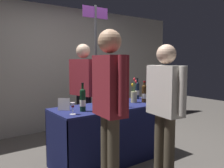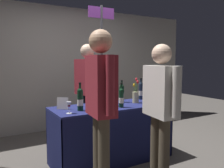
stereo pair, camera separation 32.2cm
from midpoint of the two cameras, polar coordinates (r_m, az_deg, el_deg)
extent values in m
plane|color=#514C47|center=(3.50, -2.77, -17.95)|extent=(12.00, 12.00, 0.00)
cube|color=#9E998E|center=(4.93, -15.14, 3.63)|extent=(6.13, 0.12, 2.49)
cube|color=#191E51|center=(3.27, -2.83, -5.47)|extent=(1.68, 0.66, 0.02)
cube|color=#141942|center=(3.11, 0.56, -13.52)|extent=(1.68, 0.01, 0.76)
cube|color=#141942|center=(3.63, -5.65, -10.72)|extent=(1.68, 0.01, 0.76)
cube|color=#141942|center=(3.02, -16.58, -14.39)|extent=(0.01, 0.66, 0.76)
cube|color=#141942|center=(3.87, 7.74, -9.73)|extent=(0.01, 0.66, 0.76)
cylinder|color=black|center=(3.46, -2.60, -2.92)|extent=(0.08, 0.08, 0.20)
sphere|color=black|center=(3.45, -2.61, -1.25)|extent=(0.08, 0.08, 0.08)
cylinder|color=black|center=(3.44, -2.61, -0.70)|extent=(0.03, 0.03, 0.07)
cylinder|color=black|center=(3.44, -2.61, -0.01)|extent=(0.03, 0.03, 0.02)
cylinder|color=beige|center=(3.46, -2.60, -3.19)|extent=(0.08, 0.08, 0.07)
cylinder|color=black|center=(3.20, -3.81, -3.14)|extent=(0.08, 0.08, 0.26)
sphere|color=black|center=(3.18, -3.82, -0.84)|extent=(0.07, 0.07, 0.07)
cylinder|color=black|center=(3.18, -3.82, -0.20)|extent=(0.03, 0.03, 0.07)
cylinder|color=#B7932D|center=(3.17, -3.83, 0.59)|extent=(0.04, 0.04, 0.02)
cylinder|color=beige|center=(3.20, -3.80, -3.51)|extent=(0.08, 0.08, 0.08)
cylinder|color=#38230F|center=(3.50, 5.28, -2.64)|extent=(0.08, 0.08, 0.23)
sphere|color=#38230F|center=(3.48, 5.29, -0.77)|extent=(0.08, 0.08, 0.08)
cylinder|color=#38230F|center=(3.48, 5.30, -0.17)|extent=(0.03, 0.03, 0.07)
cylinder|color=maroon|center=(3.48, 5.31, 0.59)|extent=(0.04, 0.04, 0.02)
cylinder|color=beige|center=(3.50, 5.27, -2.93)|extent=(0.08, 0.08, 0.07)
cylinder|color=black|center=(2.92, -10.33, -4.22)|extent=(0.07, 0.07, 0.25)
sphere|color=black|center=(2.90, -10.37, -1.82)|extent=(0.07, 0.07, 0.07)
cylinder|color=black|center=(2.89, -10.39, -0.94)|extent=(0.03, 0.03, 0.09)
cylinder|color=black|center=(2.89, -10.40, 0.12)|extent=(0.03, 0.03, 0.02)
cylinder|color=beige|center=(2.92, -10.32, -4.60)|extent=(0.07, 0.07, 0.08)
cylinder|color=#192333|center=(3.43, -4.89, -3.00)|extent=(0.08, 0.08, 0.21)
sphere|color=#192333|center=(3.41, -4.91, -1.30)|extent=(0.08, 0.08, 0.08)
cylinder|color=#192333|center=(3.41, -4.91, -0.69)|extent=(0.03, 0.03, 0.07)
cylinder|color=maroon|center=(3.41, -4.92, 0.08)|extent=(0.04, 0.04, 0.02)
cylinder|color=beige|center=(3.43, -4.89, -3.27)|extent=(0.08, 0.08, 0.07)
cylinder|color=black|center=(3.50, -0.67, -2.58)|extent=(0.07, 0.07, 0.23)
sphere|color=black|center=(3.49, -0.67, -0.69)|extent=(0.07, 0.07, 0.07)
cylinder|color=black|center=(3.48, -0.67, -0.01)|extent=(0.03, 0.03, 0.08)
cylinder|color=black|center=(3.48, -0.67, 0.81)|extent=(0.03, 0.03, 0.02)
cylinder|color=beige|center=(3.51, -0.66, -2.88)|extent=(0.07, 0.07, 0.07)
cylinder|color=black|center=(3.02, -5.33, -4.10)|extent=(0.07, 0.07, 0.22)
sphere|color=black|center=(3.00, -5.35, -2.07)|extent=(0.07, 0.07, 0.07)
cylinder|color=black|center=(3.00, -5.36, -1.23)|extent=(0.03, 0.03, 0.09)
cylinder|color=#B7932D|center=(2.99, -5.37, -0.22)|extent=(0.03, 0.03, 0.02)
cylinder|color=beige|center=(3.02, -5.33, -4.42)|extent=(0.07, 0.07, 0.07)
cylinder|color=#192333|center=(3.66, 6.93, -2.32)|extent=(0.07, 0.07, 0.22)
sphere|color=#192333|center=(3.65, 6.96, -0.57)|extent=(0.07, 0.07, 0.07)
cylinder|color=#192333|center=(3.64, 6.96, 0.05)|extent=(0.03, 0.03, 0.08)
cylinder|color=#B7932D|center=(3.64, 6.97, 0.80)|extent=(0.03, 0.03, 0.02)
cylinder|color=beige|center=(3.66, 6.93, -2.60)|extent=(0.07, 0.07, 0.07)
cylinder|color=#192333|center=(3.80, 3.76, -1.84)|extent=(0.07, 0.07, 0.24)
sphere|color=#192333|center=(3.79, 3.77, -0.01)|extent=(0.07, 0.07, 0.07)
cylinder|color=#192333|center=(3.79, 3.77, 0.59)|extent=(0.03, 0.03, 0.08)
cylinder|color=black|center=(3.78, 3.78, 1.33)|extent=(0.03, 0.03, 0.02)
cylinder|color=beige|center=(3.81, 3.76, -2.13)|extent=(0.07, 0.07, 0.08)
cylinder|color=black|center=(3.12, -0.45, -3.67)|extent=(0.06, 0.06, 0.22)
sphere|color=black|center=(3.11, -0.45, -1.63)|extent=(0.06, 0.06, 0.06)
cylinder|color=black|center=(3.10, -0.45, -0.81)|extent=(0.02, 0.02, 0.09)
cylinder|color=black|center=(3.10, -0.45, 0.18)|extent=(0.03, 0.03, 0.02)
cylinder|color=beige|center=(3.13, -0.45, -4.00)|extent=(0.07, 0.07, 0.07)
cylinder|color=silver|center=(2.80, -12.83, -7.25)|extent=(0.07, 0.07, 0.00)
cylinder|color=silver|center=(2.79, -12.85, -6.46)|extent=(0.01, 0.01, 0.08)
cone|color=silver|center=(2.77, -12.88, -5.07)|extent=(0.06, 0.06, 0.06)
cylinder|color=#590C19|center=(2.78, -12.88, -5.43)|extent=(0.03, 0.03, 0.02)
cylinder|color=tan|center=(3.49, 2.74, -3.20)|extent=(0.09, 0.09, 0.16)
cylinder|color=#38722D|center=(3.48, 2.35, -1.70)|extent=(0.02, 0.03, 0.18)
ellipsoid|color=gold|center=(3.46, 2.34, -0.23)|extent=(0.03, 0.03, 0.05)
cylinder|color=#38722D|center=(3.47, 2.98, -1.33)|extent=(0.02, 0.03, 0.23)
ellipsoid|color=red|center=(3.46, 3.20, 0.53)|extent=(0.03, 0.03, 0.05)
cylinder|color=#38722D|center=(3.49, 2.73, -1.02)|extent=(0.04, 0.03, 0.26)
ellipsoid|color=red|center=(3.50, 2.85, 1.15)|extent=(0.03, 0.03, 0.05)
cube|color=silver|center=(3.03, -14.70, -4.84)|extent=(0.13, 0.12, 0.15)
cylinder|color=black|center=(4.07, -10.03, -8.42)|extent=(0.12, 0.12, 0.84)
cylinder|color=black|center=(3.93, -8.30, -8.90)|extent=(0.12, 0.12, 0.84)
cube|color=maroon|center=(3.88, -9.35, 1.63)|extent=(0.31, 0.51, 0.59)
sphere|color=beige|center=(3.87, -9.45, 7.97)|extent=(0.23, 0.23, 0.23)
cylinder|color=maroon|center=(4.10, -11.89, 2.13)|extent=(0.08, 0.08, 0.55)
cylinder|color=maroon|center=(3.67, -6.52, 1.80)|extent=(0.08, 0.08, 0.55)
cylinder|color=#4C4233|center=(2.45, -3.60, -17.82)|extent=(0.12, 0.12, 0.85)
cylinder|color=#4C4233|center=(2.58, -5.11, -16.62)|extent=(0.12, 0.12, 0.85)
cube|color=maroon|center=(2.33, -4.52, -0.43)|extent=(0.25, 0.40, 0.61)
sphere|color=tan|center=(2.32, -4.60, 10.37)|extent=(0.24, 0.24, 0.24)
cylinder|color=maroon|center=(2.12, -1.82, -0.38)|extent=(0.08, 0.08, 0.56)
cylinder|color=maroon|center=(2.54, -6.77, 0.61)|extent=(0.08, 0.08, 0.56)
cylinder|color=#4C4233|center=(2.76, 10.45, -15.84)|extent=(0.12, 0.12, 0.79)
cylinder|color=#4C4233|center=(2.89, 8.28, -14.83)|extent=(0.12, 0.12, 0.79)
cube|color=beige|center=(2.66, 9.57, -1.58)|extent=(0.27, 0.46, 0.56)
sphere|color=beige|center=(2.64, 9.72, 7.19)|extent=(0.22, 0.22, 0.22)
cylinder|color=beige|center=(2.45, 13.34, -1.73)|extent=(0.08, 0.08, 0.52)
cylinder|color=beige|center=(2.86, 6.36, -0.56)|extent=(0.08, 0.08, 0.52)
cylinder|color=#47474C|center=(4.26, -6.13, 2.82)|extent=(0.04, 0.04, 2.38)
cube|color=#7A3393|center=(4.34, -6.28, 16.99)|extent=(0.51, 0.02, 0.20)
camera|label=1|loc=(0.16, -92.86, -0.29)|focal=37.46mm
camera|label=2|loc=(0.16, 87.14, 0.29)|focal=37.46mm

